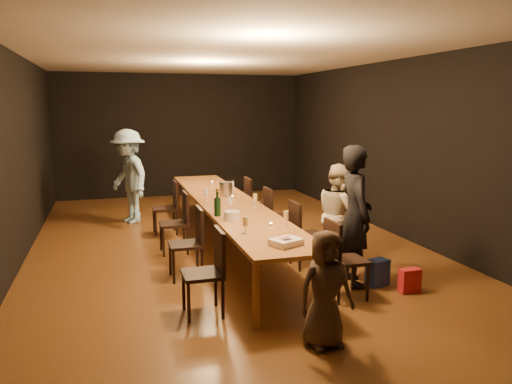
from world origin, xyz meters
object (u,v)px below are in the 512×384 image
object	(u,v)px
chair_right_2	(279,216)
champagne_bottle	(217,202)
table	(228,205)
chair_right_0	(347,259)
chair_left_2	(174,223)
woman_birthday	(355,216)
woman_tan	(339,215)
chair_right_1	(307,234)
chair_right_3	(258,202)
ice_bucket	(226,189)
chair_left_1	(185,244)
child	(326,289)
chair_left_3	(165,208)
man_blue	(129,176)
birthday_cake	(286,242)
plate_stack	(232,216)
chair_left_0	(202,273)

from	to	relation	value
chair_right_2	champagne_bottle	xyz separation A→B (m)	(-1.22, -0.96, 0.47)
table	chair_right_0	xyz separation A→B (m)	(0.85, -2.40, -0.24)
chair_left_2	table	bearing A→B (deg)	-90.00
woman_birthday	woman_tan	distance (m)	0.79
chair_right_1	chair_right_2	bearing A→B (deg)	180.00
chair_left_2	champagne_bottle	world-z (taller)	champagne_bottle
chair_right_2	woman_tan	world-z (taller)	woman_tan
chair_right_3	ice_bucket	world-z (taller)	ice_bucket
table	chair_left_1	distance (m)	1.49
chair_right_1	child	world-z (taller)	child
table	chair_left_3	distance (m)	1.49
man_blue	birthday_cake	size ratio (longest dim) A/B	4.69
table	chair_left_3	world-z (taller)	chair_left_3
man_blue	plate_stack	bearing A→B (deg)	-4.87
child	ice_bucket	world-z (taller)	child
chair_right_0	plate_stack	world-z (taller)	chair_right_0
chair_right_2	plate_stack	size ratio (longest dim) A/B	4.38
chair_right_0	chair_right_3	size ratio (longest dim) A/B	1.00
chair_left_0	chair_left_3	xyz separation A→B (m)	(0.00, 3.60, 0.00)
chair_left_1	chair_left_2	xyz separation A→B (m)	(0.00, 1.20, 0.00)
chair_left_0	chair_left_3	distance (m)	3.60
chair_right_1	woman_tan	distance (m)	0.52
chair_right_3	woman_birthday	size ratio (longest dim) A/B	0.53
chair_left_3	man_blue	size ratio (longest dim) A/B	0.52
birthday_cake	ice_bucket	world-z (taller)	ice_bucket
chair_right_3	man_blue	world-z (taller)	man_blue
chair_right_1	birthday_cake	xyz separation A→B (m)	(-0.82, -1.38, 0.32)
chair_left_1	woman_birthday	distance (m)	2.19
chair_left_1	chair_right_3	bearing A→B (deg)	-35.31
chair_left_1	child	world-z (taller)	child
chair_left_3	chair_left_2	bearing A→B (deg)	-180.00
chair_right_0	chair_right_1	xyz separation A→B (m)	(0.00, 1.20, 0.00)
chair_left_2	champagne_bottle	size ratio (longest dim) A/B	2.47
ice_bucket	chair_right_1	bearing A→B (deg)	-66.05
table	chair_right_2	bearing A→B (deg)	0.00
chair_right_3	chair_left_2	size ratio (longest dim) A/B	1.00
woman_tan	child	bearing A→B (deg)	155.12
chair_left_0	champagne_bottle	bearing A→B (deg)	-18.45
woman_birthday	chair_right_1	bearing A→B (deg)	28.30
chair_left_1	woman_birthday	world-z (taller)	woman_birthday
chair_right_0	chair_right_1	world-z (taller)	same
woman_tan	chair_left_1	bearing A→B (deg)	92.54
chair_right_3	woman_tan	bearing A→B (deg)	10.44
chair_left_1	champagne_bottle	xyz separation A→B (m)	(0.48, 0.24, 0.47)
chair_left_3	child	bearing A→B (deg)	-168.19
plate_stack	man_blue	bearing A→B (deg)	108.15
child	plate_stack	size ratio (longest dim) A/B	5.23
table	ice_bucket	bearing A→B (deg)	80.17
chair_right_3	plate_stack	world-z (taller)	chair_right_3
child	chair_left_1	bearing A→B (deg)	108.82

